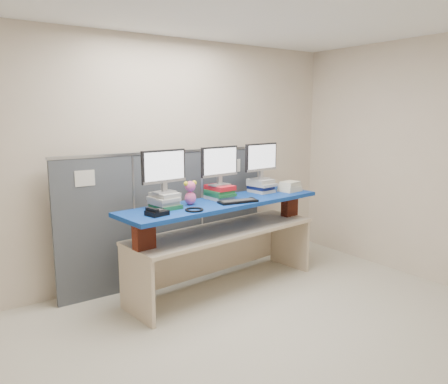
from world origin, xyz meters
TOP-DOWN VIEW (x-y plane):
  - room at (0.00, 0.00)m, footprint 5.00×4.00m
  - cubicle_partition at (-0.00, 1.78)m, footprint 2.60×0.06m
  - desk at (0.38, 1.22)m, footprint 2.31×0.89m
  - brick_pier_left at (-0.64, 1.06)m, footprint 0.21×0.13m
  - brick_pier_right at (1.42, 1.28)m, footprint 0.21×0.13m
  - blue_board at (0.38, 1.22)m, footprint 2.47×0.86m
  - book_stack_left at (-0.31, 1.27)m, footprint 0.27×0.32m
  - book_stack_center at (0.41, 1.34)m, footprint 0.27×0.33m
  - book_stack_right at (1.06, 1.41)m, footprint 0.29×0.33m
  - monitor_left at (-0.31, 1.26)m, footprint 0.50×0.16m
  - monitor_center at (0.41, 1.34)m, footprint 0.50×0.16m
  - monitor_right at (1.06, 1.41)m, footprint 0.50×0.16m
  - keyboard at (0.46, 1.06)m, footprint 0.45×0.20m
  - mouse at (0.67, 1.10)m, footprint 0.06×0.10m
  - desk_phone at (-0.52, 1.03)m, footprint 0.21×0.19m
  - headset at (-0.13, 0.99)m, footprint 0.21×0.21m
  - plush_toy at (-0.02, 1.26)m, footprint 0.15×0.11m
  - binder_stack at (1.40, 1.26)m, footprint 0.28×0.24m

SIDE VIEW (x-z plane):
  - desk at x=0.38m, z-range 0.20..0.89m
  - cubicle_partition at x=0.00m, z-range 0.00..1.53m
  - brick_pier_left at x=-0.64m, z-range 0.69..0.96m
  - brick_pier_right at x=1.42m, z-range 0.69..0.96m
  - blue_board at x=0.38m, z-range 0.96..1.00m
  - headset at x=-0.13m, z-range 1.00..1.02m
  - keyboard at x=0.46m, z-range 1.00..1.03m
  - mouse at x=0.67m, z-range 1.00..1.03m
  - desk_phone at x=-0.52m, z-range 0.99..1.07m
  - binder_stack at x=1.40m, z-range 1.00..1.12m
  - book_stack_left at x=-0.31m, z-range 1.00..1.16m
  - book_stack_center at x=0.41m, z-range 1.00..1.16m
  - book_stack_right at x=1.06m, z-range 1.00..1.16m
  - plush_toy at x=-0.02m, z-range 1.00..1.26m
  - monitor_center at x=0.41m, z-range 1.18..1.61m
  - room at x=0.00m, z-range 0.00..2.80m
  - monitor_left at x=-0.31m, z-range 1.19..1.62m
  - monitor_right at x=1.06m, z-range 1.19..1.62m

